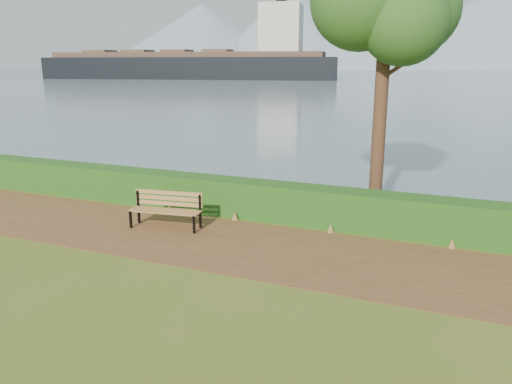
% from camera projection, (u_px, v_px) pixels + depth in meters
% --- Properties ---
extents(ground, '(140.00, 140.00, 0.00)m').
position_uv_depth(ground, '(240.00, 250.00, 11.52)').
color(ground, '#4D601B').
rests_on(ground, ground).
extents(path, '(40.00, 3.40, 0.01)m').
position_uv_depth(path, '(246.00, 246.00, 11.79)').
color(path, '#55351D').
rests_on(path, ground).
extents(hedge, '(32.00, 0.85, 1.00)m').
position_uv_depth(hedge, '(279.00, 202.00, 13.72)').
color(hedge, '#174915').
rests_on(hedge, ground).
extents(water, '(700.00, 510.00, 0.00)m').
position_uv_depth(water, '(462.00, 72.00, 243.52)').
color(water, '#496175').
rests_on(water, ground).
extents(mountains, '(585.00, 190.00, 70.00)m').
position_uv_depth(mountains, '(456.00, 31.00, 370.37)').
color(mountains, gray).
rests_on(mountains, ground).
extents(bench, '(1.95, 0.83, 0.95)m').
position_uv_depth(bench, '(167.00, 207.00, 13.04)').
color(bench, black).
rests_on(bench, ground).
extents(cargo_ship, '(81.33, 27.81, 24.41)m').
position_uv_depth(cargo_ship, '(197.00, 65.00, 135.16)').
color(cargo_ship, black).
rests_on(cargo_ship, ground).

